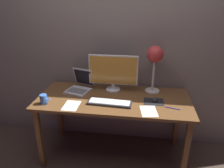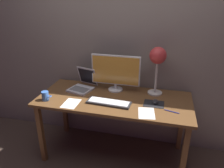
{
  "view_description": "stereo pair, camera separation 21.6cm",
  "coord_description": "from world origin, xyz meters",
  "px_view_note": "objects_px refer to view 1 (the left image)",
  "views": [
    {
      "loc": [
        0.27,
        -2.02,
        1.77
      ],
      "look_at": [
        -0.01,
        -0.05,
        0.92
      ],
      "focal_mm": 34.72,
      "sensor_mm": 36.0,
      "label": 1
    },
    {
      "loc": [
        0.48,
        -1.98,
        1.77
      ],
      "look_at": [
        -0.01,
        -0.05,
        0.92
      ],
      "focal_mm": 34.72,
      "sensor_mm": 36.0,
      "label": 2
    }
  ],
  "objects_px": {
    "monitor": "(113,71)",
    "desk_lamp": "(155,57)",
    "keyboard_main": "(110,103)",
    "mouse": "(155,99)",
    "laptop": "(81,84)",
    "coffee_mug": "(44,99)",
    "pen": "(173,108)"
  },
  "relations": [
    {
      "from": "laptop",
      "to": "desk_lamp",
      "type": "height_order",
      "value": "desk_lamp"
    },
    {
      "from": "coffee_mug",
      "to": "mouse",
      "type": "bearing_deg",
      "value": 10.66
    },
    {
      "from": "keyboard_main",
      "to": "desk_lamp",
      "type": "xyz_separation_m",
      "value": [
        0.43,
        0.35,
        0.38
      ]
    },
    {
      "from": "monitor",
      "to": "pen",
      "type": "bearing_deg",
      "value": -28.98
    },
    {
      "from": "coffee_mug",
      "to": "monitor",
      "type": "bearing_deg",
      "value": 33.09
    },
    {
      "from": "laptop",
      "to": "coffee_mug",
      "type": "height_order",
      "value": "laptop"
    },
    {
      "from": "pen",
      "to": "laptop",
      "type": "bearing_deg",
      "value": 162.83
    },
    {
      "from": "laptop",
      "to": "mouse",
      "type": "height_order",
      "value": "laptop"
    },
    {
      "from": "laptop",
      "to": "pen",
      "type": "height_order",
      "value": "laptop"
    },
    {
      "from": "laptop",
      "to": "mouse",
      "type": "distance_m",
      "value": 0.85
    },
    {
      "from": "coffee_mug",
      "to": "pen",
      "type": "distance_m",
      "value": 1.26
    },
    {
      "from": "laptop",
      "to": "mouse",
      "type": "relative_size",
      "value": 3.58
    },
    {
      "from": "coffee_mug",
      "to": "pen",
      "type": "relative_size",
      "value": 0.76
    },
    {
      "from": "desk_lamp",
      "to": "pen",
      "type": "height_order",
      "value": "desk_lamp"
    },
    {
      "from": "monitor",
      "to": "desk_lamp",
      "type": "distance_m",
      "value": 0.47
    },
    {
      "from": "monitor",
      "to": "coffee_mug",
      "type": "distance_m",
      "value": 0.78
    },
    {
      "from": "mouse",
      "to": "laptop",
      "type": "bearing_deg",
      "value": 168.28
    },
    {
      "from": "laptop",
      "to": "coffee_mug",
      "type": "xyz_separation_m",
      "value": [
        -0.27,
        -0.38,
        -0.02
      ]
    },
    {
      "from": "keyboard_main",
      "to": "coffee_mug",
      "type": "distance_m",
      "value": 0.66
    },
    {
      "from": "laptop",
      "to": "coffee_mug",
      "type": "distance_m",
      "value": 0.47
    },
    {
      "from": "desk_lamp",
      "to": "mouse",
      "type": "xyz_separation_m",
      "value": [
        0.02,
        -0.23,
        -0.37
      ]
    },
    {
      "from": "monitor",
      "to": "pen",
      "type": "relative_size",
      "value": 3.85
    },
    {
      "from": "monitor",
      "to": "desk_lamp",
      "type": "bearing_deg",
      "value": 3.2
    },
    {
      "from": "keyboard_main",
      "to": "laptop",
      "type": "bearing_deg",
      "value": 142.23
    },
    {
      "from": "keyboard_main",
      "to": "mouse",
      "type": "height_order",
      "value": "mouse"
    },
    {
      "from": "laptop",
      "to": "desk_lamp",
      "type": "bearing_deg",
      "value": 4.49
    },
    {
      "from": "monitor",
      "to": "laptop",
      "type": "height_order",
      "value": "monitor"
    },
    {
      "from": "desk_lamp",
      "to": "mouse",
      "type": "height_order",
      "value": "desk_lamp"
    },
    {
      "from": "laptop",
      "to": "coffee_mug",
      "type": "bearing_deg",
      "value": -125.81
    },
    {
      "from": "monitor",
      "to": "desk_lamp",
      "type": "relative_size",
      "value": 1.04
    },
    {
      "from": "keyboard_main",
      "to": "monitor",
      "type": "bearing_deg",
      "value": 91.51
    },
    {
      "from": "laptop",
      "to": "mouse",
      "type": "bearing_deg",
      "value": -11.72
    }
  ]
}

